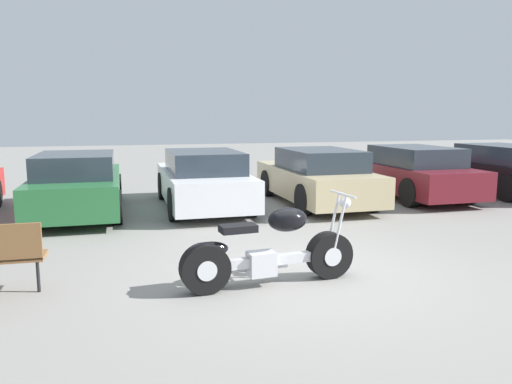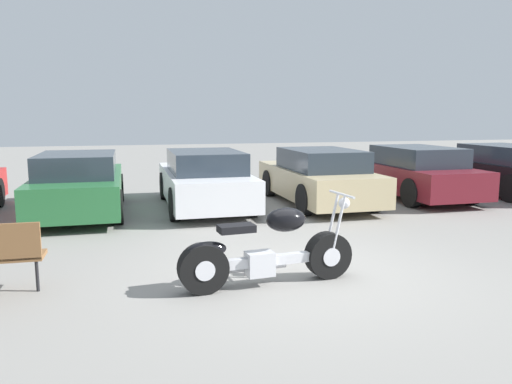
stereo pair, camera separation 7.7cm
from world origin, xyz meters
name	(u,v)px [view 1 (the left image)]	position (x,y,z in m)	size (l,w,h in m)	color
ground_plane	(302,273)	(0.00, 0.00, 0.00)	(60.00, 60.00, 0.00)	gray
motorcycle	(269,252)	(-0.57, -0.34, 0.43)	(2.29, 0.62, 1.12)	black
parked_car_green	(78,184)	(-3.23, 5.08, 0.64)	(1.81, 4.35, 1.32)	#286B38
parked_car_white	(203,180)	(-0.52, 5.11, 0.64)	(1.81, 4.35, 1.32)	white
parked_car_champagne	(316,177)	(2.19, 4.93, 0.64)	(1.81, 4.35, 1.32)	#C6B284
parked_car_maroon	(410,172)	(4.90, 5.20, 0.64)	(1.81, 4.35, 1.32)	maroon
parked_car_black	(499,169)	(7.61, 5.18, 0.64)	(1.81, 4.35, 1.32)	black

